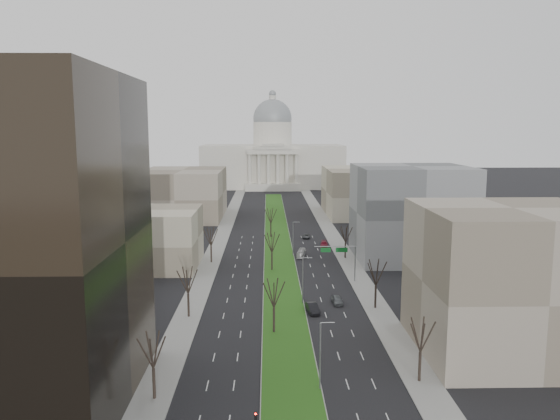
{
  "coord_description": "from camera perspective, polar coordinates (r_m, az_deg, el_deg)",
  "views": [
    {
      "loc": [
        -2.98,
        -46.18,
        33.52
      ],
      "look_at": [
        0.59,
        109.0,
        10.23
      ],
      "focal_mm": 35.0,
      "sensor_mm": 36.0,
      "label": 1
    }
  ],
  "objects": [
    {
      "name": "building_tan_right",
      "position": [
        88.97,
        22.76,
        -6.81
      ],
      "size": [
        26.0,
        24.0,
        22.0
      ],
      "primitive_type": "cube",
      "color": "gray",
      "rests_on": "ground"
    },
    {
      "name": "building_far_left",
      "position": [
        210.09,
        -10.08,
        1.7
      ],
      "size": [
        30.0,
        40.0,
        18.0
      ],
      "primitive_type": "cube",
      "color": "gray",
      "rests_on": "ground"
    },
    {
      "name": "tree_left_near",
      "position": [
        71.04,
        -13.16,
        -13.96
      ],
      "size": [
        5.1,
        5.1,
        9.18
      ],
      "color": "black",
      "rests_on": "ground"
    },
    {
      "name": "sidewalk_left",
      "position": [
        145.82,
        -7.02,
        -4.79
      ],
      "size": [
        5.0,
        330.0,
        0.15
      ],
      "primitive_type": "cube",
      "color": "gray",
      "rests_on": "ground"
    },
    {
      "name": "car_red",
      "position": [
        156.82,
        4.62,
        -3.57
      ],
      "size": [
        2.56,
        5.2,
        1.45
      ],
      "primitive_type": "imported",
      "rotation": [
        0.0,
        0.0,
        -0.11
      ],
      "color": "maroon",
      "rests_on": "ground"
    },
    {
      "name": "building_far_right",
      "position": [
        215.97,
        8.82,
        1.91
      ],
      "size": [
        30.0,
        40.0,
        18.0
      ],
      "primitive_type": "cube",
      "color": "gray",
      "rests_on": "ground"
    },
    {
      "name": "tree_left_mid",
      "position": [
        98.87,
        -9.61,
        -7.15
      ],
      "size": [
        5.4,
        5.4,
        9.72
      ],
      "color": "black",
      "rests_on": "ground"
    },
    {
      "name": "streetlamp_median_c",
      "position": [
        144.23,
        1.39,
        -2.95
      ],
      "size": [
        1.9,
        0.2,
        9.16
      ],
      "color": "gray",
      "rests_on": "ground"
    },
    {
      "name": "median",
      "position": [
        168.55,
        -0.28,
        -2.9
      ],
      "size": [
        8.0,
        222.03,
        0.2
      ],
      "color": "#999993",
      "rests_on": "ground"
    },
    {
      "name": "car_black",
      "position": [
        101.88,
        3.41,
        -10.18
      ],
      "size": [
        2.53,
        5.44,
        1.72
      ],
      "primitive_type": "imported",
      "rotation": [
        0.0,
        0.0,
        0.14
      ],
      "color": "black",
      "rests_on": "ground"
    },
    {
      "name": "tree_left_far",
      "position": [
        137.55,
        -7.24,
        -2.72
      ],
      "size": [
        5.28,
        5.28,
        9.5
      ],
      "color": "black",
      "rests_on": "ground"
    },
    {
      "name": "car_grey_near",
      "position": [
        107.03,
        5.99,
        -9.34
      ],
      "size": [
        1.97,
        4.55,
        1.53
      ],
      "primitive_type": "imported",
      "rotation": [
        0.0,
        0.0,
        0.04
      ],
      "color": "#51565A",
      "rests_on": "ground"
    },
    {
      "name": "ground",
      "position": [
        169.56,
        -0.29,
        -2.87
      ],
      "size": [
        600.0,
        600.0,
        0.0
      ],
      "primitive_type": "plane",
      "color": "black",
      "rests_on": "ground"
    },
    {
      "name": "box_van",
      "position": [
        144.17,
        2.22,
        -4.53
      ],
      "size": [
        2.74,
        6.98,
        1.9
      ],
      "primitive_type": "imported",
      "rotation": [
        0.0,
        0.0,
        -0.17
      ],
      "color": "silver",
      "rests_on": "ground"
    },
    {
      "name": "building_grey_right",
      "position": [
        144.66,
        13.51,
        -0.26
      ],
      "size": [
        28.0,
        26.0,
        24.0
      ],
      "primitive_type": "cube",
      "color": "slate",
      "rests_on": "ground"
    },
    {
      "name": "streetlamp_median_a",
      "position": [
        72.46,
        4.27,
        -14.83
      ],
      "size": [
        1.9,
        0.2,
        9.16
      ],
      "color": "gray",
      "rests_on": "ground"
    },
    {
      "name": "building_beige_left",
      "position": [
        137.16,
        -13.95,
        -2.87
      ],
      "size": [
        26.0,
        22.0,
        14.0
      ],
      "primitive_type": "cube",
      "color": "gray",
      "rests_on": "ground"
    },
    {
      "name": "tree_right_far",
      "position": [
        142.24,
        6.87,
        -2.47
      ],
      "size": [
        5.04,
        5.04,
        9.07
      ],
      "color": "black",
      "rests_on": "ground"
    },
    {
      "name": "car_grey_far",
      "position": [
        168.25,
        2.75,
        -2.75
      ],
      "size": [
        2.37,
        4.63,
        1.25
      ],
      "primitive_type": "imported",
      "rotation": [
        0.0,
        0.0,
        -0.07
      ],
      "color": "#474B4E",
      "rests_on": "ground"
    },
    {
      "name": "tree_right_mid",
      "position": [
        103.65,
        10.02,
        -6.34
      ],
      "size": [
        5.52,
        5.52,
        9.94
      ],
      "color": "black",
      "rests_on": "ground"
    },
    {
      "name": "mast_arm_signs",
      "position": [
        120.53,
        6.59,
        -4.67
      ],
      "size": [
        9.12,
        0.24,
        8.09
      ],
      "color": "gray",
      "rests_on": "ground"
    },
    {
      "name": "tree_median_b",
      "position": [
        128.95,
        -0.86,
        -3.34
      ],
      "size": [
        5.4,
        5.4,
        9.72
      ],
      "color": "black",
      "rests_on": "ground"
    },
    {
      "name": "tree_median_a",
      "position": [
        90.18,
        -0.64,
        -8.57
      ],
      "size": [
        5.4,
        5.4,
        9.72
      ],
      "color": "black",
      "rests_on": "ground"
    },
    {
      "name": "tree_right_near",
      "position": [
        76.0,
        14.52,
        -12.42
      ],
      "size": [
        5.16,
        5.16,
        9.29
      ],
      "color": "black",
      "rests_on": "ground"
    },
    {
      "name": "streetlamp_median_b",
      "position": [
        105.4,
        2.42,
        -7.28
      ],
      "size": [
        1.9,
        0.2,
        9.16
      ],
      "color": "gray",
      "rests_on": "ground"
    },
    {
      "name": "tree_median_c",
      "position": [
        168.29,
        -0.97,
        -0.53
      ],
      "size": [
        5.4,
        5.4,
        9.72
      ],
      "color": "black",
      "rests_on": "ground"
    },
    {
      "name": "sidewalk_right",
      "position": [
        146.53,
        6.77,
        -4.72
      ],
      "size": [
        5.0,
        330.0,
        0.15
      ],
      "primitive_type": "cube",
      "color": "gray",
      "rests_on": "ground"
    },
    {
      "name": "capitol",
      "position": [
        316.25,
        -0.78,
        5.41
      ],
      "size": [
        80.0,
        46.0,
        55.0
      ],
      "color": "beige",
      "rests_on": "ground"
    }
  ]
}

